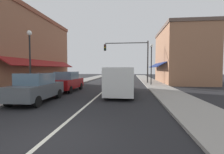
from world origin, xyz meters
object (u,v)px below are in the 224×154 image
(parked_car_second_left, at_px, (67,82))
(street_lamp_right_mid, at_px, (151,58))
(traffic_signal_mast_arm, at_px, (132,54))
(parked_car_nearest_left, at_px, (37,88))
(van_in_lane, at_px, (121,80))
(street_lamp_left_near, at_px, (30,52))

(parked_car_second_left, distance_m, street_lamp_right_mid, 10.44)
(parked_car_second_left, height_order, traffic_signal_mast_arm, traffic_signal_mast_arm)
(street_lamp_right_mid, bearing_deg, parked_car_second_left, -143.73)
(parked_car_nearest_left, bearing_deg, parked_car_second_left, 88.74)
(parked_car_second_left, bearing_deg, van_in_lane, -18.55)
(traffic_signal_mast_arm, bearing_deg, van_in_lane, -95.35)
(traffic_signal_mast_arm, height_order, street_lamp_left_near, traffic_signal_mast_arm)
(traffic_signal_mast_arm, bearing_deg, parked_car_nearest_left, -113.76)
(traffic_signal_mast_arm, relative_size, street_lamp_left_near, 1.27)
(van_in_lane, relative_size, traffic_signal_mast_arm, 0.85)
(van_in_lane, bearing_deg, traffic_signal_mast_arm, 85.92)
(street_lamp_left_near, bearing_deg, van_in_lane, 8.95)
(parked_car_second_left, height_order, van_in_lane, van_in_lane)
(parked_car_nearest_left, xyz_separation_m, street_lamp_right_mid, (8.19, 10.84, 2.46))
(parked_car_nearest_left, bearing_deg, van_in_lane, 30.89)
(parked_car_nearest_left, relative_size, van_in_lane, 0.79)
(parked_car_nearest_left, bearing_deg, street_lamp_left_near, 128.68)
(parked_car_nearest_left, distance_m, parked_car_second_left, 4.84)
(van_in_lane, distance_m, traffic_signal_mast_arm, 10.79)
(parked_car_nearest_left, xyz_separation_m, street_lamp_left_near, (-1.70, 2.05, 2.37))
(street_lamp_left_near, bearing_deg, parked_car_nearest_left, -50.19)
(parked_car_nearest_left, relative_size, street_lamp_right_mid, 0.83)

